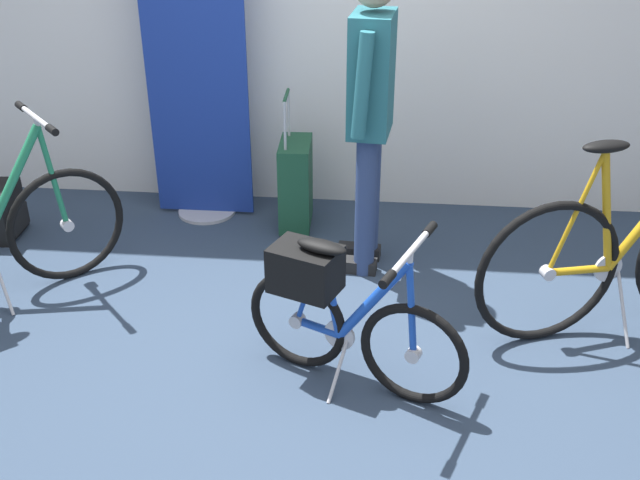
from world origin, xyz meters
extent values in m
plane|color=#2D3D51|center=(0.00, 0.00, 0.00)|extent=(6.76, 6.76, 0.00)
cylinder|color=#B7B7BC|center=(-0.74, 1.65, 0.01)|extent=(0.36, 0.36, 0.02)
cube|color=navy|center=(-0.74, 1.65, 0.92)|extent=(0.60, 0.02, 1.80)
torus|color=black|center=(0.53, -0.05, 0.23)|extent=(0.45, 0.21, 0.47)
cylinder|color=#B7B7BC|center=(0.53, -0.05, 0.23)|extent=(0.07, 0.07, 0.06)
torus|color=black|center=(0.03, 0.15, 0.23)|extent=(0.45, 0.21, 0.47)
cylinder|color=#B7B7BC|center=(0.03, 0.15, 0.23)|extent=(0.07, 0.07, 0.06)
cylinder|color=#1947B2|center=(0.12, 0.12, 0.23)|extent=(0.21, 0.11, 0.05)
cylinder|color=#1947B2|center=(0.35, 0.02, 0.44)|extent=(0.32, 0.16, 0.46)
cylinder|color=#1947B2|center=(0.18, 0.09, 0.42)|extent=(0.13, 0.08, 0.40)
cylinder|color=#1947B2|center=(0.12, 0.12, 0.23)|extent=(0.20, 0.10, 0.04)
cylinder|color=#1947B2|center=(0.51, -0.04, 0.45)|extent=(0.08, 0.05, 0.43)
cylinder|color=#1947B2|center=(0.08, 0.13, 0.42)|extent=(0.14, 0.07, 0.38)
ellipsoid|color=black|center=(0.14, 0.11, 0.63)|extent=(0.24, 0.17, 0.05)
cylinder|color=#B7B7BC|center=(0.49, -0.03, 0.68)|extent=(0.03, 0.03, 0.04)
cylinder|color=#B7B7BC|center=(0.49, -0.03, 0.70)|extent=(0.19, 0.42, 0.03)
cylinder|color=black|center=(0.41, -0.23, 0.70)|extent=(0.07, 0.10, 0.04)
cylinder|color=black|center=(0.57, 0.17, 0.70)|extent=(0.07, 0.10, 0.04)
cylinder|color=#B7B7BC|center=(0.22, 0.08, 0.22)|extent=(0.14, 0.07, 0.14)
cylinder|color=#B7B7BC|center=(0.22, -0.02, 0.11)|extent=(0.09, 0.18, 0.22)
cube|color=black|center=(0.07, 0.14, 0.50)|extent=(0.33, 0.29, 0.20)
torus|color=black|center=(1.13, 0.46, 0.36)|extent=(0.69, 0.28, 0.71)
cylinder|color=#B7B7BC|center=(1.13, 0.46, 0.36)|extent=(0.07, 0.07, 0.06)
cylinder|color=#BF8C14|center=(1.28, 0.51, 0.35)|extent=(0.31, 0.14, 0.05)
cylinder|color=#BF8C14|center=(1.36, 0.54, 0.63)|extent=(0.17, 0.09, 0.60)
cylinder|color=#BF8C14|center=(1.28, 0.51, 0.35)|extent=(0.30, 0.13, 0.04)
cylinder|color=#BF8C14|center=(1.22, 0.49, 0.64)|extent=(0.20, 0.09, 0.58)
ellipsoid|color=black|center=(1.30, 0.52, 0.95)|extent=(0.24, 0.16, 0.05)
cylinder|color=#B7B7BC|center=(1.43, 0.57, 0.34)|extent=(0.14, 0.06, 0.14)
cylinder|color=#B7B7BC|center=(1.51, 0.50, 0.16)|extent=(0.08, 0.19, 0.33)
torus|color=black|center=(-1.27, 0.81, 0.31)|extent=(0.48, 0.45, 0.62)
cylinder|color=#B7B7BC|center=(-1.27, 0.81, 0.31)|extent=(0.08, 0.08, 0.06)
cylinder|color=#1E724C|center=(-1.45, 0.64, 0.58)|extent=(0.34, 0.32, 0.60)
cylinder|color=#1E724C|center=(-1.29, 0.79, 0.59)|extent=(0.08, 0.08, 0.56)
cylinder|color=#B7B7BC|center=(-1.31, 0.77, 0.89)|extent=(0.03, 0.03, 0.04)
cylinder|color=#B7B7BC|center=(-1.31, 0.77, 0.91)|extent=(0.32, 0.34, 0.03)
cylinder|color=black|center=(-1.16, 0.61, 0.91)|extent=(0.09, 0.09, 0.04)
cylinder|color=black|center=(-1.46, 0.93, 0.91)|extent=(0.09, 0.09, 0.04)
cylinder|color=#B7B7BC|center=(-1.49, 0.47, 0.14)|extent=(0.14, 0.15, 0.29)
cylinder|color=navy|center=(0.30, 1.16, 0.39)|extent=(0.11, 0.11, 0.77)
cube|color=black|center=(0.25, 1.17, 0.04)|extent=(0.25, 0.11, 0.07)
cylinder|color=navy|center=(0.29, 1.00, 0.39)|extent=(0.11, 0.11, 0.77)
cube|color=black|center=(0.24, 1.01, 0.04)|extent=(0.25, 0.11, 0.07)
cube|color=#23606B|center=(0.29, 1.08, 1.07)|extent=(0.23, 0.34, 0.60)
cylinder|color=#23606B|center=(0.30, 1.29, 1.07)|extent=(0.13, 0.12, 0.50)
cylinder|color=#23606B|center=(0.26, 0.88, 1.07)|extent=(0.13, 0.11, 0.50)
cube|color=#19472D|center=(-0.15, 1.52, 0.28)|extent=(0.19, 0.37, 0.52)
cylinder|color=#B7B7BC|center=(-0.19, 1.41, 0.68)|extent=(0.02, 0.02, 0.28)
cylinder|color=#B7B7BC|center=(-0.20, 1.64, 0.68)|extent=(0.02, 0.02, 0.28)
cylinder|color=#19472D|center=(-0.20, 1.52, 0.82)|extent=(0.03, 0.23, 0.02)
cylinder|color=black|center=(-0.09, 1.40, 0.02)|extent=(0.04, 0.02, 0.04)
cylinder|color=black|center=(-0.10, 1.65, 0.02)|extent=(0.04, 0.02, 0.04)
cube|color=black|center=(-1.86, 1.23, 0.16)|extent=(0.16, 0.32, 0.31)
cube|color=black|center=(-1.77, 1.24, 0.11)|extent=(0.04, 0.22, 0.14)
camera|label=1|loc=(0.38, -2.54, 2.07)|focal=41.93mm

